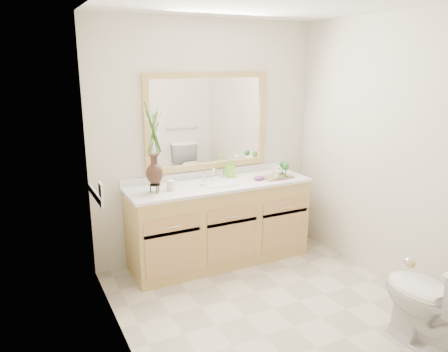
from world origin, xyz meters
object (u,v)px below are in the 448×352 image
toilet (431,301)px  tumbler (171,185)px  flower_vase (153,139)px  tray (277,177)px  soap_bottle (230,169)px

toilet → tumbler: tumbler is taller
flower_vase → tumbler: bearing=-2.2°
tumbler → tray: size_ratio=0.30×
tumbler → toilet: bearing=-57.6°
toilet → flower_vase: flower_vase is taller
toilet → tumbler: (-1.21, 1.91, 0.51)m
flower_vase → toilet: bearing=-54.6°
toilet → soap_bottle: soap_bottle is taller
tumbler → soap_bottle: size_ratio=0.55×
tumbler → soap_bottle: soap_bottle is taller
toilet → flower_vase: (-1.36, 1.92, 0.96)m
soap_bottle → tray: bearing=-25.2°
tray → flower_vase: bearing=175.2°
tray → tumbler: bearing=175.1°
tumbler → tray: 1.13m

